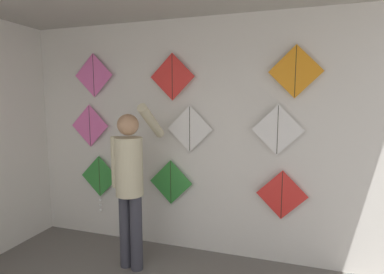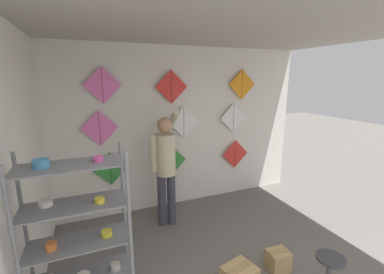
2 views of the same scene
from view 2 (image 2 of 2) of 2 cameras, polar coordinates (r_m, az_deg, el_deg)
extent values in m
cube|color=silver|center=(4.53, -3.74, 1.84)|extent=(4.86, 0.06, 2.80)
cube|color=silver|center=(2.76, -34.81, -7.97)|extent=(0.06, 4.08, 2.80)
cube|color=#A8A399|center=(2.96, 7.25, 23.49)|extent=(4.86, 4.08, 0.04)
cylinder|color=slate|center=(2.36, -13.26, -23.98)|extent=(0.03, 0.03, 1.74)
cylinder|color=slate|center=(2.67, -32.43, -21.05)|extent=(0.03, 0.03, 1.74)
cylinder|color=slate|center=(2.63, -14.50, -19.85)|extent=(0.03, 0.03, 1.74)
cube|color=slate|center=(2.43, -23.79, -20.60)|extent=(0.79, 0.33, 0.01)
cube|color=slate|center=(2.27, -24.57, -13.62)|extent=(0.79, 0.33, 0.01)
cube|color=slate|center=(2.15, -25.41, -5.72)|extent=(0.79, 0.33, 0.01)
cylinder|color=#B2ADA3|center=(2.58, -16.64, -25.82)|extent=(0.08, 0.08, 0.06)
cylinder|color=orange|center=(2.40, -28.82, -20.52)|extent=(0.08, 0.08, 0.06)
cylinder|color=yellow|center=(2.41, -18.42, -19.61)|extent=(0.09, 0.09, 0.05)
cylinder|color=white|center=(2.34, -29.76, -12.66)|extent=(0.10, 0.10, 0.04)
cylinder|color=yellow|center=(2.22, -19.84, -13.04)|extent=(0.08, 0.08, 0.04)
cylinder|color=#3F8CBF|center=(2.17, -30.56, -5.09)|extent=(0.11, 0.11, 0.06)
cylinder|color=#D84C99|center=(2.14, -20.16, -4.58)|extent=(0.08, 0.08, 0.04)
cylinder|color=#383842|center=(4.15, -6.69, -13.68)|extent=(0.13, 0.13, 0.84)
cylinder|color=#383842|center=(4.17, -4.61, -13.51)|extent=(0.13, 0.13, 0.84)
cylinder|color=beige|center=(3.88, -5.89, -3.89)|extent=(0.30, 0.30, 0.63)
sphere|color=tan|center=(3.78, -6.05, 2.65)|extent=(0.23, 0.23, 0.23)
cylinder|color=beige|center=(3.86, -8.56, -3.55)|extent=(0.10, 0.10, 0.56)
cylinder|color=beige|center=(4.01, -4.44, 3.65)|extent=(0.10, 0.52, 0.41)
cube|color=#A08052|center=(3.16, 10.59, -26.63)|extent=(0.34, 0.16, 0.01)
cube|color=tan|center=(3.59, 18.58, -24.60)|extent=(0.26, 0.23, 0.25)
cube|color=#A08052|center=(3.51, 18.75, -22.89)|extent=(0.24, 0.08, 0.01)
cylinder|color=#333338|center=(3.29, 28.46, -22.66)|extent=(0.29, 0.29, 0.03)
cube|color=#338C38|center=(4.37, -17.62, -6.74)|extent=(0.55, 0.01, 0.55)
cylinder|color=black|center=(4.37, -17.62, -6.75)|extent=(0.01, 0.01, 0.53)
sphere|color=white|center=(4.48, -17.31, -10.72)|extent=(0.04, 0.04, 0.04)
sphere|color=white|center=(4.51, -17.25, -11.54)|extent=(0.04, 0.04, 0.04)
sphere|color=white|center=(4.54, -17.19, -12.34)|extent=(0.04, 0.04, 0.04)
cube|color=#338C38|center=(4.55, -4.68, -5.27)|extent=(0.55, 0.01, 0.55)
cylinder|color=black|center=(4.55, -4.67, -5.27)|extent=(0.01, 0.01, 0.53)
cube|color=red|center=(5.09, 9.57, -3.76)|extent=(0.55, 0.01, 0.55)
cylinder|color=black|center=(5.09, 9.58, -3.77)|extent=(0.01, 0.01, 0.53)
cube|color=pink|center=(4.19, -19.86, 1.83)|extent=(0.55, 0.01, 0.55)
cylinder|color=black|center=(4.19, -19.86, 1.83)|extent=(0.01, 0.01, 0.53)
cube|color=white|center=(4.46, -1.83, 3.26)|extent=(0.55, 0.01, 0.55)
cylinder|color=black|center=(4.46, -1.82, 3.26)|extent=(0.01, 0.01, 0.53)
cube|color=white|center=(4.90, 9.20, 4.20)|extent=(0.55, 0.01, 0.55)
cylinder|color=black|center=(4.90, 9.21, 4.20)|extent=(0.01, 0.01, 0.53)
cube|color=pink|center=(4.13, -19.30, 10.84)|extent=(0.55, 0.01, 0.55)
cylinder|color=black|center=(4.12, -19.30, 10.83)|extent=(0.01, 0.01, 0.53)
cube|color=red|center=(4.33, -4.60, 11.04)|extent=(0.55, 0.01, 0.55)
cylinder|color=black|center=(4.33, -4.59, 11.04)|extent=(0.01, 0.01, 0.53)
cube|color=orange|center=(4.93, 11.05, 11.37)|extent=(0.55, 0.01, 0.55)
cylinder|color=black|center=(4.92, 11.06, 11.37)|extent=(0.01, 0.01, 0.53)
camera|label=1|loc=(2.78, 50.27, -0.17)|focal=28.00mm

